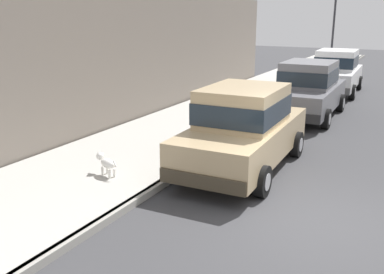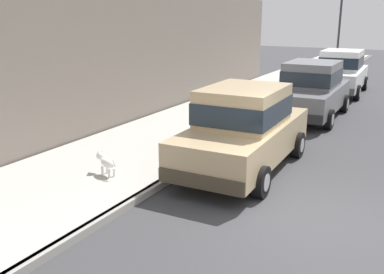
{
  "view_description": "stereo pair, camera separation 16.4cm",
  "coord_description": "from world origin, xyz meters",
  "px_view_note": "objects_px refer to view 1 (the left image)",
  "views": [
    {
      "loc": [
        1.29,
        -7.06,
        3.48
      ],
      "look_at": [
        -3.03,
        1.13,
        0.85
      ],
      "focal_mm": 40.93,
      "sensor_mm": 36.0,
      "label": 1
    },
    {
      "loc": [
        1.43,
        -6.99,
        3.48
      ],
      "look_at": [
        -3.03,
        1.13,
        0.85
      ],
      "focal_mm": 40.93,
      "sensor_mm": 36.0,
      "label": 2
    }
  ],
  "objects_px": {
    "car_white_sedan": "(336,71)",
    "car_grey_sedan": "(308,89)",
    "dog_white": "(106,162)",
    "car_tan_sedan": "(244,127)",
    "street_lamp": "(334,23)"
  },
  "relations": [
    {
      "from": "car_grey_sedan",
      "to": "dog_white",
      "type": "bearing_deg",
      "value": -106.1
    },
    {
      "from": "dog_white",
      "to": "car_tan_sedan",
      "type": "bearing_deg",
      "value": 42.81
    },
    {
      "from": "car_tan_sedan",
      "to": "car_grey_sedan",
      "type": "distance_m",
      "value": 5.94
    },
    {
      "from": "car_white_sedan",
      "to": "street_lamp",
      "type": "xyz_separation_m",
      "value": [
        -1.42,
        6.27,
        1.92
      ]
    },
    {
      "from": "car_grey_sedan",
      "to": "street_lamp",
      "type": "relative_size",
      "value": 1.05
    },
    {
      "from": "car_grey_sedan",
      "to": "car_white_sedan",
      "type": "xyz_separation_m",
      "value": [
        -0.04,
        5.35,
        0.0
      ]
    },
    {
      "from": "street_lamp",
      "to": "car_tan_sedan",
      "type": "bearing_deg",
      "value": -85.41
    },
    {
      "from": "car_grey_sedan",
      "to": "dog_white",
      "type": "height_order",
      "value": "car_grey_sedan"
    },
    {
      "from": "car_tan_sedan",
      "to": "car_white_sedan",
      "type": "distance_m",
      "value": 11.29
    },
    {
      "from": "car_grey_sedan",
      "to": "street_lamp",
      "type": "bearing_deg",
      "value": 97.14
    },
    {
      "from": "car_tan_sedan",
      "to": "car_white_sedan",
      "type": "bearing_deg",
      "value": 89.94
    },
    {
      "from": "car_tan_sedan",
      "to": "street_lamp",
      "type": "height_order",
      "value": "street_lamp"
    },
    {
      "from": "dog_white",
      "to": "street_lamp",
      "type": "height_order",
      "value": "street_lamp"
    },
    {
      "from": "car_grey_sedan",
      "to": "dog_white",
      "type": "distance_m",
      "value": 8.39
    },
    {
      "from": "car_white_sedan",
      "to": "car_grey_sedan",
      "type": "bearing_deg",
      "value": -89.62
    }
  ]
}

